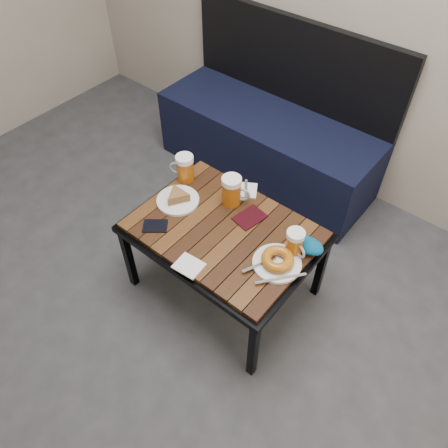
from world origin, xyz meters
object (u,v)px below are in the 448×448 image
Objects in this scene: beer_mug_centre at (232,191)px; beer_mug_right at (295,243)px; bench at (269,138)px; plate_pie at (178,198)px; passport_burgundy at (250,217)px; beer_mug_left at (185,168)px; cafe_table at (224,234)px; plate_bagel at (277,261)px; passport_navy at (155,226)px; knit_pouch at (308,245)px.

beer_mug_centre reaches higher than beer_mug_right.
bench is at bearing 152.13° from beer_mug_right.
plate_pie is 0.36m from passport_burgundy.
cafe_table is at bearing 138.22° from beer_mug_left.
passport_burgundy is at bearing 157.21° from beer_mug_left.
beer_mug_right reaches higher than passport_burgundy.
cafe_table is 4.11× the size of plate_pie.
passport_navy is (-0.55, -0.17, -0.02)m from plate_bagel.
beer_mug_right reaches higher than knit_pouch.
beer_mug_right is 0.07m from knit_pouch.
beer_mug_centre is at bearing -168.13° from beer_mug_right.
beer_mug_left is (-0.36, 0.14, 0.12)m from cafe_table.
bench is 1.17m from plate_bagel.
bench is at bearing 86.05° from beer_mug_centre.
plate_bagel is at bearing 145.78° from beer_mug_left.
passport_burgundy is at bearing -61.45° from bench.
bench reaches higher than plate_bagel.
passport_navy is at bearing -162.70° from plate_bagel.
plate_pie is at bearing -84.03° from bench.
beer_mug_centre is at bearing 114.54° from passport_navy.
plate_pie is 0.58m from plate_bagel.
beer_mug_centre is 1.09× the size of knit_pouch.
plate_bagel is 0.16m from knit_pouch.
passport_navy reaches higher than cafe_table.
beer_mug_centre reaches higher than beer_mug_left.
knit_pouch is at bearing 12.19° from plate_pie.
beer_mug_centre is at bearing 116.47° from cafe_table.
plate_pie is at bearing -149.45° from beer_mug_right.
beer_mug_centre reaches higher than passport_navy.
cafe_table is at bearing 176.65° from plate_bagel.
cafe_table is at bearing -67.58° from bench.
plate_pie is 1.48× the size of knit_pouch.
knit_pouch is (0.64, 0.14, 0.01)m from plate_pie.
plate_bagel is at bearing -18.87° from passport_burgundy.
passport_burgundy is (0.41, -0.01, -0.07)m from beer_mug_left.
knit_pouch is at bearing -46.66° from bench.
bench is 1.10m from knit_pouch.
passport_burgundy is at bearing 67.31° from cafe_table.
beer_mug_right is (0.68, -0.05, -0.01)m from beer_mug_left.
beer_mug_left is at bearing 160.44° from passport_navy.
passport_burgundy is 1.02× the size of knit_pouch.
knit_pouch is (0.61, 0.32, 0.03)m from passport_navy.
beer_mug_right is 0.61m from plate_pie.
beer_mug_right reaches higher than cafe_table.
plate_bagel is at bearing 68.62° from passport_navy.
passport_burgundy is at bearing 150.35° from plate_bagel.
beer_mug_right is 0.62× the size of plate_pie.
plate_bagel is 0.29m from passport_burgundy.
bench reaches higher than plate_pie.
plate_bagel is (-0.02, -0.10, -0.04)m from beer_mug_right.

